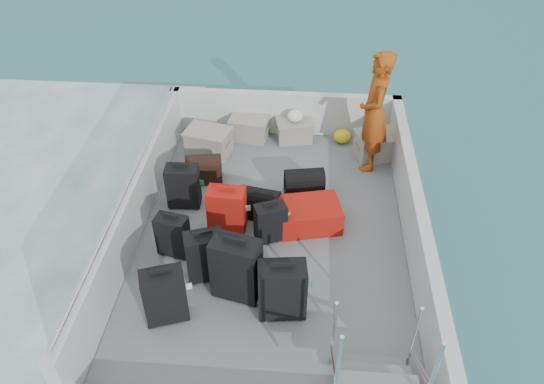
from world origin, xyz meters
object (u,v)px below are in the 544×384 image
(suitcase_5, at_px, (227,211))
(crate_2, at_px, (295,131))
(suitcase_0, at_px, (165,297))
(suitcase_4, at_px, (205,256))
(suitcase_6, at_px, (282,291))
(suitcase_8, at_px, (307,215))
(suitcase_7, at_px, (271,223))
(passenger, at_px, (374,112))
(crate_3, at_px, (378,146))
(suitcase_2, at_px, (183,187))
(suitcase_3, at_px, (236,269))
(crate_1, at_px, (249,129))
(suitcase_1, at_px, (173,236))
(crate_0, at_px, (209,143))

(suitcase_5, relative_size, crate_2, 1.21)
(suitcase_0, bearing_deg, suitcase_4, 44.34)
(suitcase_0, xyz_separation_m, crate_2, (1.20, 3.59, -0.18))
(suitcase_6, bearing_deg, suitcase_8, 73.97)
(suitcase_0, distance_m, suitcase_4, 0.70)
(suitcase_7, height_order, passenger, passenger)
(suitcase_6, xyz_separation_m, crate_3, (1.25, 3.06, -0.16))
(suitcase_5, xyz_separation_m, crate_3, (2.02, 1.80, -0.13))
(suitcase_7, bearing_deg, suitcase_2, 132.17)
(suitcase_5, height_order, crate_3, suitcase_5)
(suitcase_3, relative_size, suitcase_6, 1.13)
(suitcase_0, relative_size, crate_3, 1.10)
(crate_1, bearing_deg, suitcase_4, -93.30)
(suitcase_1, distance_m, suitcase_6, 1.57)
(suitcase_1, height_order, suitcase_4, suitcase_4)
(suitcase_0, distance_m, suitcase_2, 1.89)
(suitcase_3, height_order, crate_1, suitcase_3)
(suitcase_2, bearing_deg, crate_0, 81.95)
(suitcase_6, relative_size, crate_3, 1.12)
(suitcase_5, relative_size, suitcase_6, 0.92)
(suitcase_2, xyz_separation_m, suitcase_5, (0.65, -0.46, 0.01))
(suitcase_6, distance_m, crate_0, 3.23)
(suitcase_6, height_order, suitcase_8, suitcase_6)
(crate_2, bearing_deg, suitcase_5, -109.12)
(suitcase_1, xyz_separation_m, suitcase_6, (1.35, -0.79, 0.07))
(suitcase_1, bearing_deg, suitcase_3, -22.00)
(suitcase_1, height_order, suitcase_2, suitcase_2)
(suitcase_4, relative_size, passenger, 0.36)
(suitcase_5, bearing_deg, crate_3, 44.91)
(suitcase_3, bearing_deg, suitcase_7, 85.84)
(suitcase_1, bearing_deg, suitcase_8, 33.97)
(crate_3, bearing_deg, crate_0, -177.72)
(suitcase_3, distance_m, suitcase_7, 0.97)
(suitcase_0, relative_size, suitcase_1, 1.21)
(suitcase_5, relative_size, passenger, 0.36)
(crate_0, bearing_deg, passenger, -2.72)
(suitcase_1, xyz_separation_m, suitcase_8, (1.59, 0.63, -0.12))
(suitcase_2, relative_size, suitcase_7, 1.15)
(suitcase_0, bearing_deg, suitcase_3, 9.83)
(crate_0, bearing_deg, suitcase_0, -88.36)
(suitcase_6, distance_m, suitcase_7, 1.16)
(suitcase_7, bearing_deg, suitcase_8, 11.20)
(crate_3, height_order, passenger, passenger)
(suitcase_5, distance_m, suitcase_8, 1.03)
(suitcase_0, relative_size, suitcase_7, 1.28)
(suitcase_3, relative_size, suitcase_5, 1.23)
(suitcase_4, height_order, suitcase_8, suitcase_4)
(suitcase_5, xyz_separation_m, suitcase_6, (0.77, -1.25, 0.03))
(suitcase_0, height_order, crate_3, suitcase_0)
(suitcase_1, bearing_deg, suitcase_7, 28.76)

